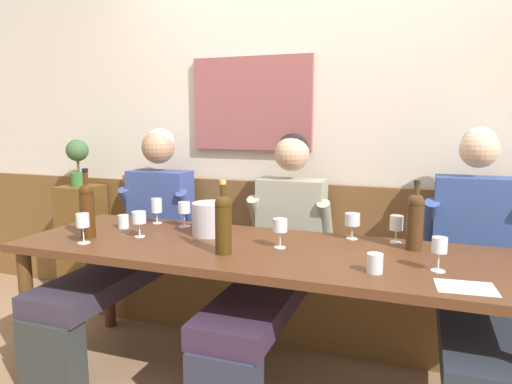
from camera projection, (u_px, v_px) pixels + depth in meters
The scene contains 24 objects.
room_wall_back at pixel (307, 112), 3.00m from camera, with size 6.80×0.12×2.80m.
wood_wainscot_panel at pixel (303, 255), 3.10m from camera, with size 6.80×0.03×0.90m, color brown.
wall_bench at pixel (295, 289), 2.93m from camera, with size 2.77×0.42×0.94m.
dining_table at pixel (260, 262), 2.24m from camera, with size 2.47×0.79×0.74m.
person_center_right_seat at pixel (133, 235), 2.87m from camera, with size 0.52×1.24×1.30m.
person_left_seat at pixel (275, 253), 2.55m from camera, with size 0.52×1.23×1.27m.
person_center_left_seat at pixel (478, 272), 2.20m from camera, with size 0.52×1.23×1.32m.
ice_bucket at pixel (211, 219), 2.46m from camera, with size 0.20×0.20×0.17m, color #BEBAC1.
wine_bottle_clear_water at pixel (415, 220), 2.17m from camera, with size 0.08×0.08×0.33m.
wine_bottle_green_tall at pixel (223, 222), 2.10m from camera, with size 0.08×0.08×0.34m.
wine_bottle_amber_mid at pixel (87, 208), 2.39m from camera, with size 0.08×0.08×0.37m.
wine_glass_mid_left at pixel (139, 218), 2.41m from camera, with size 0.07×0.07×0.14m.
wine_glass_mid_right at pixel (352, 221), 2.37m from camera, with size 0.08×0.08×0.14m.
wine_glass_center_front at pixel (184, 209), 2.64m from camera, with size 0.07×0.07×0.15m.
wine_glass_near_bucket at pixel (280, 226), 2.20m from camera, with size 0.07×0.07×0.14m.
wine_glass_left_end at pixel (396, 224), 2.29m from camera, with size 0.07×0.07×0.14m.
wine_glass_by_bottle at pixel (83, 222), 2.29m from camera, with size 0.06×0.06×0.15m.
wine_glass_center_rear at pixel (439, 247), 1.86m from camera, with size 0.06×0.06×0.14m.
wine_glass_right_end at pixel (157, 206), 2.73m from camera, with size 0.06×0.06×0.15m.
water_tumbler_left at pixel (123, 221), 2.62m from camera, with size 0.06×0.06×0.08m, color silver.
water_tumbler_right at pixel (375, 263), 1.85m from camera, with size 0.07×0.07×0.08m, color silver.
tasting_sheet_left_guest at pixel (466, 287), 1.69m from camera, with size 0.21×0.15×0.00m, color white.
corner_pedestal at pixel (83, 241), 3.50m from camera, with size 0.28×0.28×0.86m, color brown.
potted_plant at pixel (78, 158), 3.40m from camera, with size 0.16×0.16×0.35m.
Camera 1 is at (0.72, -1.89, 1.35)m, focal length 32.16 mm.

